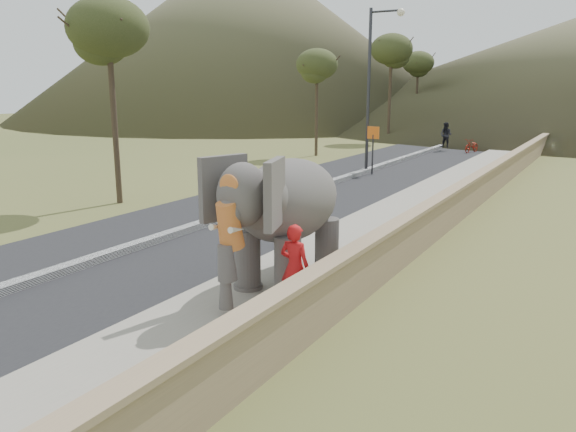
# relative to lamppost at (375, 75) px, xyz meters

# --- Properties ---
(ground) EXTENTS (160.00, 160.00, 0.00)m
(ground) POSITION_rel_lamppost_xyz_m (4.69, -18.03, -4.87)
(ground) COLOR olive
(ground) RESTS_ON ground
(road) EXTENTS (7.00, 120.00, 0.03)m
(road) POSITION_rel_lamppost_xyz_m (-0.31, -8.03, -4.86)
(road) COLOR black
(road) RESTS_ON ground
(median) EXTENTS (0.35, 120.00, 0.22)m
(median) POSITION_rel_lamppost_xyz_m (-0.31, -8.03, -4.76)
(median) COLOR black
(median) RESTS_ON ground
(walkway) EXTENTS (3.00, 120.00, 0.15)m
(walkway) POSITION_rel_lamppost_xyz_m (4.69, -8.03, -4.80)
(walkway) COLOR #9E9687
(walkway) RESTS_ON ground
(parapet) EXTENTS (0.30, 120.00, 1.10)m
(parapet) POSITION_rel_lamppost_xyz_m (6.34, -8.03, -4.32)
(parapet) COLOR tan
(parapet) RESTS_ON ground
(lamppost) EXTENTS (1.76, 0.36, 8.00)m
(lamppost) POSITION_rel_lamppost_xyz_m (0.00, 0.00, 0.00)
(lamppost) COLOR #2B2B30
(lamppost) RESTS_ON ground
(signboard) EXTENTS (0.60, 0.08, 2.40)m
(signboard) POSITION_rel_lamppost_xyz_m (0.19, -0.43, -3.23)
(signboard) COLOR #2D2D33
(signboard) RESTS_ON ground
(hill_left) EXTENTS (60.00, 60.00, 22.00)m
(hill_left) POSITION_rel_lamppost_xyz_m (-33.31, 36.97, 6.13)
(hill_left) COLOR brown
(hill_left) RESTS_ON ground
(elephant_and_man) EXTENTS (2.24, 3.91, 2.84)m
(elephant_and_man) POSITION_rel_lamppost_xyz_m (4.71, -16.39, -3.32)
(elephant_and_man) COLOR #615B58
(elephant_and_man) RESTS_ON ground
(motorcyclist) EXTENTS (2.73, 1.82, 1.95)m
(motorcyclist) POSITION_rel_lamppost_xyz_m (1.41, 11.92, -4.10)
(motorcyclist) COLOR maroon
(motorcyclist) RESTS_ON ground
(trees) EXTENTS (42.86, 42.01, 8.58)m
(trees) POSITION_rel_lamppost_xyz_m (7.13, 12.99, -0.98)
(trees) COLOR #473828
(trees) RESTS_ON ground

